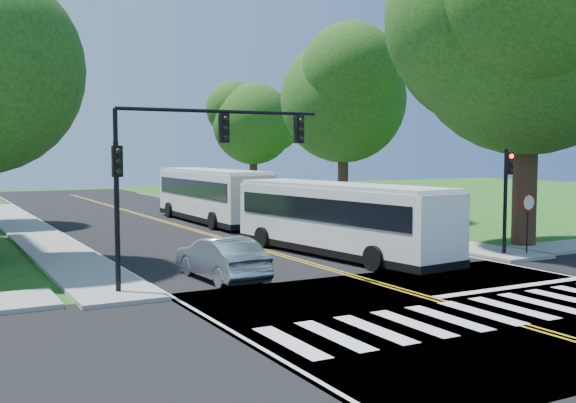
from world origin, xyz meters
TOP-DOWN VIEW (x-y plane):
  - ground at (0.00, 0.00)m, footprint 140.00×140.00m
  - road at (0.00, 18.00)m, footprint 14.00×96.00m
  - cross_road at (0.00, 0.00)m, footprint 60.00×12.00m
  - center_line at (0.00, 22.00)m, footprint 0.36×70.00m
  - edge_line_w at (-6.80, 22.00)m, footprint 0.12×70.00m
  - edge_line_e at (6.80, 22.00)m, footprint 0.12×70.00m
  - crosswalk at (0.00, -0.50)m, footprint 12.60×3.00m
  - stop_bar at (3.50, 1.60)m, footprint 6.60×0.40m
  - sidewalk_nw at (-8.30, 25.00)m, footprint 2.60×40.00m
  - sidewalk_ne at (8.30, 25.00)m, footprint 2.60×40.00m
  - tree_ne_big at (11.00, 8.00)m, footprint 10.80×10.80m
  - tree_east_mid at (11.50, 24.00)m, footprint 8.40×8.40m
  - tree_east_far at (12.50, 40.00)m, footprint 7.20×7.20m
  - signal_nw at (-5.86, 6.43)m, footprint 7.15×0.46m
  - signal_ne at (8.20, 6.44)m, footprint 0.30×0.46m
  - stop_sign at (9.00, 5.98)m, footprint 0.76×0.08m
  - bus_lead at (2.09, 9.97)m, footprint 4.06×12.13m
  - bus_follow at (2.46, 25.18)m, footprint 3.25×12.81m
  - hatchback at (-4.41, 7.36)m, footprint 1.81×4.63m
  - suv at (5.33, 9.81)m, footprint 3.63×5.50m
  - dark_sedan at (5.32, 13.30)m, footprint 2.96×4.28m

SIDE VIEW (x-z plane):
  - ground at x=0.00m, z-range 0.00..0.00m
  - road at x=0.00m, z-range 0.00..0.01m
  - cross_road at x=0.00m, z-range 0.00..0.01m
  - center_line at x=0.00m, z-range 0.01..0.02m
  - edge_line_w at x=-6.80m, z-range 0.01..0.02m
  - edge_line_e at x=6.80m, z-range 0.01..0.02m
  - crosswalk at x=0.00m, z-range 0.01..0.02m
  - stop_bar at x=3.50m, z-range 0.01..0.02m
  - sidewalk_nw at x=-8.30m, z-range 0.00..0.15m
  - sidewalk_ne at x=8.30m, z-range 0.00..0.15m
  - dark_sedan at x=5.32m, z-range 0.01..1.16m
  - suv at x=5.33m, z-range 0.01..1.42m
  - hatchback at x=-4.41m, z-range 0.01..1.51m
  - bus_lead at x=2.09m, z-range 0.10..3.18m
  - bus_follow at x=2.46m, z-range 0.10..3.41m
  - stop_sign at x=9.00m, z-range 0.77..3.30m
  - signal_ne at x=8.20m, z-range 0.76..5.16m
  - signal_nw at x=-5.86m, z-range 1.55..7.21m
  - tree_east_far at x=12.50m, z-range 1.69..12.03m
  - tree_east_mid at x=11.50m, z-range 1.89..13.82m
  - tree_ne_big at x=11.00m, z-range 2.17..17.08m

